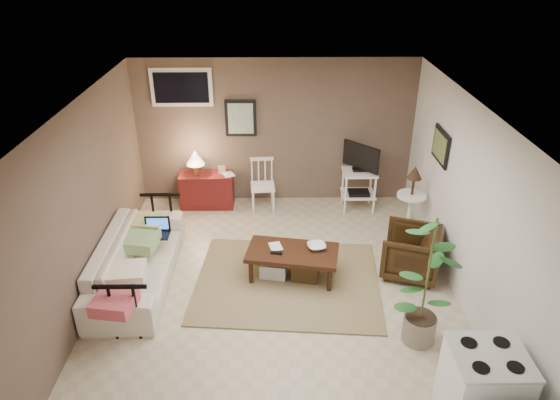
{
  "coord_description": "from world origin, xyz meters",
  "views": [
    {
      "loc": [
        -0.02,
        -5.19,
        3.99
      ],
      "look_at": [
        0.05,
        0.35,
        1.08
      ],
      "focal_mm": 32.0,
      "sensor_mm": 36.0,
      "label": 1
    }
  ],
  "objects_px": {
    "coffee_table": "(292,262)",
    "armchair": "(411,250)",
    "sofa": "(136,253)",
    "stove": "(482,390)",
    "spindle_chair": "(263,186)",
    "tv_stand": "(360,176)",
    "red_console": "(206,187)",
    "potted_plant": "(427,278)",
    "side_table": "(412,193)"
  },
  "relations": [
    {
      "from": "coffee_table",
      "to": "armchair",
      "type": "bearing_deg",
      "value": 2.91
    },
    {
      "from": "sofa",
      "to": "stove",
      "type": "height_order",
      "value": "sofa"
    },
    {
      "from": "spindle_chair",
      "to": "tv_stand",
      "type": "distance_m",
      "value": 1.58
    },
    {
      "from": "coffee_table",
      "to": "red_console",
      "type": "height_order",
      "value": "red_console"
    },
    {
      "from": "tv_stand",
      "to": "armchair",
      "type": "relative_size",
      "value": 1.57
    },
    {
      "from": "coffee_table",
      "to": "potted_plant",
      "type": "height_order",
      "value": "potted_plant"
    },
    {
      "from": "red_console",
      "to": "stove",
      "type": "relative_size",
      "value": 1.19
    },
    {
      "from": "red_console",
      "to": "coffee_table",
      "type": "bearing_deg",
      "value": -56.33
    },
    {
      "from": "coffee_table",
      "to": "spindle_chair",
      "type": "relative_size",
      "value": 1.48
    },
    {
      "from": "sofa",
      "to": "red_console",
      "type": "bearing_deg",
      "value": -17.35
    },
    {
      "from": "spindle_chair",
      "to": "stove",
      "type": "relative_size",
      "value": 1.0
    },
    {
      "from": "spindle_chair",
      "to": "potted_plant",
      "type": "distance_m",
      "value": 3.63
    },
    {
      "from": "sofa",
      "to": "tv_stand",
      "type": "relative_size",
      "value": 1.93
    },
    {
      "from": "red_console",
      "to": "spindle_chair",
      "type": "bearing_deg",
      "value": -5.28
    },
    {
      "from": "potted_plant",
      "to": "tv_stand",
      "type": "bearing_deg",
      "value": 94.03
    },
    {
      "from": "sofa",
      "to": "stove",
      "type": "xyz_separation_m",
      "value": [
        3.63,
        -2.22,
        -0.01
      ]
    },
    {
      "from": "sofa",
      "to": "stove",
      "type": "bearing_deg",
      "value": -121.47
    },
    {
      "from": "sofa",
      "to": "potted_plant",
      "type": "bearing_deg",
      "value": -108.65
    },
    {
      "from": "sofa",
      "to": "armchair",
      "type": "relative_size",
      "value": 3.03
    },
    {
      "from": "red_console",
      "to": "tv_stand",
      "type": "bearing_deg",
      "value": -3.17
    },
    {
      "from": "tv_stand",
      "to": "potted_plant",
      "type": "bearing_deg",
      "value": -85.97
    },
    {
      "from": "potted_plant",
      "to": "coffee_table",
      "type": "bearing_deg",
      "value": 139.31
    },
    {
      "from": "spindle_chair",
      "to": "side_table",
      "type": "xyz_separation_m",
      "value": [
        2.2,
        -0.9,
        0.31
      ]
    },
    {
      "from": "coffee_table",
      "to": "armchair",
      "type": "distance_m",
      "value": 1.58
    },
    {
      "from": "red_console",
      "to": "tv_stand",
      "type": "relative_size",
      "value": 0.89
    },
    {
      "from": "sofa",
      "to": "potted_plant",
      "type": "xyz_separation_m",
      "value": [
        3.37,
        -1.14,
        0.42
      ]
    },
    {
      "from": "armchair",
      "to": "potted_plant",
      "type": "height_order",
      "value": "potted_plant"
    },
    {
      "from": "red_console",
      "to": "side_table",
      "type": "height_order",
      "value": "side_table"
    },
    {
      "from": "tv_stand",
      "to": "potted_plant",
      "type": "xyz_separation_m",
      "value": [
        0.22,
        -3.07,
        0.25
      ]
    },
    {
      "from": "sofa",
      "to": "side_table",
      "type": "bearing_deg",
      "value": -73.93
    },
    {
      "from": "coffee_table",
      "to": "stove",
      "type": "height_order",
      "value": "stove"
    },
    {
      "from": "sofa",
      "to": "stove",
      "type": "relative_size",
      "value": 2.59
    },
    {
      "from": "spindle_chair",
      "to": "stove",
      "type": "bearing_deg",
      "value": -64.13
    },
    {
      "from": "spindle_chair",
      "to": "tv_stand",
      "type": "bearing_deg",
      "value": -1.9
    },
    {
      "from": "coffee_table",
      "to": "tv_stand",
      "type": "xyz_separation_m",
      "value": [
        1.16,
        1.89,
        0.35
      ]
    },
    {
      "from": "red_console",
      "to": "stove",
      "type": "xyz_separation_m",
      "value": [
        2.98,
        -4.29,
        0.07
      ]
    },
    {
      "from": "sofa",
      "to": "armchair",
      "type": "distance_m",
      "value": 3.57
    },
    {
      "from": "coffee_table",
      "to": "tv_stand",
      "type": "distance_m",
      "value": 2.25
    },
    {
      "from": "side_table",
      "to": "potted_plant",
      "type": "distance_m",
      "value": 2.27
    },
    {
      "from": "sofa",
      "to": "tv_stand",
      "type": "height_order",
      "value": "tv_stand"
    },
    {
      "from": "sofa",
      "to": "potted_plant",
      "type": "distance_m",
      "value": 3.59
    },
    {
      "from": "red_console",
      "to": "side_table",
      "type": "distance_m",
      "value": 3.31
    },
    {
      "from": "side_table",
      "to": "spindle_chair",
      "type": "bearing_deg",
      "value": 157.82
    },
    {
      "from": "coffee_table",
      "to": "tv_stand",
      "type": "relative_size",
      "value": 1.11
    },
    {
      "from": "potted_plant",
      "to": "armchair",
      "type": "bearing_deg",
      "value": 81.09
    },
    {
      "from": "coffee_table",
      "to": "sofa",
      "type": "distance_m",
      "value": 2.01
    },
    {
      "from": "red_console",
      "to": "tv_stand",
      "type": "height_order",
      "value": "tv_stand"
    },
    {
      "from": "tv_stand",
      "to": "coffee_table",
      "type": "bearing_deg",
      "value": -121.45
    },
    {
      "from": "side_table",
      "to": "sofa",
      "type": "bearing_deg",
      "value": -163.93
    },
    {
      "from": "stove",
      "to": "armchair",
      "type": "bearing_deg",
      "value": 91.37
    }
  ]
}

